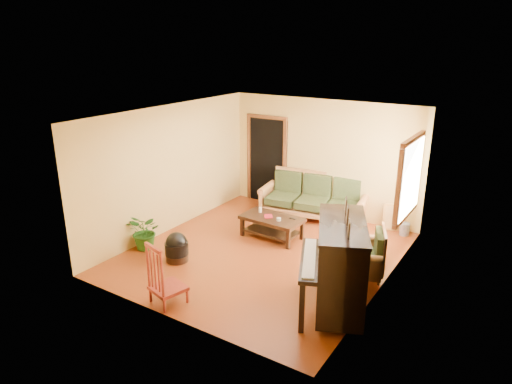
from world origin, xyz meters
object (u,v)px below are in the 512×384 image
Objects in this scene: coffee_table at (272,227)px; armchair at (361,252)px; ceramic_crock at (405,229)px; potted_plant at (146,232)px; sofa at (313,197)px; red_chair at (167,273)px; footstool at (177,250)px; piano at (340,267)px.

coffee_table is 2.11m from armchair.
potted_plant is at bearing -140.03° from ceramic_crock.
sofa is 4.32m from red_chair.
coffee_table is 1.22× the size of red_chair.
footstool is at bearing -178.33° from armchair.
piano is at bearing -107.14° from armchair.
armchair is at bearing 23.46° from footstool.
footstool is 1.68× the size of ceramic_crock.
potted_plant reaches higher than ceramic_crock.
sofa is 1.45m from coffee_table.
ceramic_crock is (0.18, 2.08, -0.30)m from armchair.
sofa is 3.62m from piano.
coffee_table reaches higher than footstool.
piano is 6.14× the size of ceramic_crock.
ceramic_crock is (0.09, 3.24, -0.56)m from piano.
footstool is at bearing 158.27° from piano.
sofa is 9.13× the size of ceramic_crock.
footstool is 1.42m from red_chair.
piano is 3.29m from ceramic_crock.
red_chair is at bearing -91.91° from coffee_table.
red_chair is at bearing -103.19° from sofa.
potted_plant is (-3.78, -1.24, -0.07)m from armchair.
armchair is at bearing 18.15° from potted_plant.
armchair is at bearing -14.01° from coffee_table.
footstool is 0.59× the size of potted_plant.
sofa reaches higher than potted_plant.
sofa is 2.64m from armchair.
armchair is 3.41× the size of ceramic_crock.
ceramic_crock is at bearing 77.71° from red_chair.
sofa is 2.31× the size of red_chair.
coffee_table is at bearing 144.19° from armchair.
red_chair is at bearing -117.37° from ceramic_crock.
ceramic_crock is at bearing 35.29° from coffee_table.
piano reaches higher than potted_plant.
potted_plant is at bearing 157.06° from piano.
sofa is at bearing -175.11° from ceramic_crock.
coffee_table is at bearing 117.86° from piano.
coffee_table is 4.83× the size of ceramic_crock.
piano is at bearing -37.97° from coffee_table.
footstool is 4.61m from ceramic_crock.
footstool is at bearing -133.05° from ceramic_crock.
red_chair is 3.94× the size of ceramic_crock.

